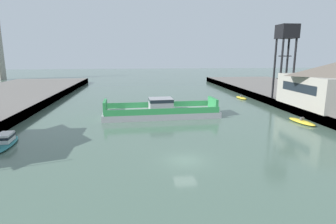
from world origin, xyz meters
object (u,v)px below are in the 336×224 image
(moored_boat_near_left, at_px, (241,98))
(moored_boat_mid_left, at_px, (5,141))
(moored_boat_near_right, at_px, (302,122))
(crane_tower, at_px, (286,39))
(chain_ferry, at_px, (161,111))

(moored_boat_near_left, height_order, moored_boat_mid_left, moored_boat_mid_left)
(moored_boat_near_right, bearing_deg, crane_tower, 74.11)
(chain_ferry, relative_size, crane_tower, 1.36)
(chain_ferry, height_order, moored_boat_mid_left, chain_ferry)
(moored_boat_near_right, height_order, moored_boat_mid_left, moored_boat_mid_left)
(moored_boat_near_left, distance_m, moored_boat_mid_left, 56.08)
(moored_boat_near_left, relative_size, moored_boat_near_right, 0.84)
(chain_ferry, relative_size, moored_boat_mid_left, 2.74)
(moored_boat_near_right, relative_size, moored_boat_mid_left, 0.78)
(moored_boat_near_left, height_order, moored_boat_near_right, moored_boat_near_right)
(moored_boat_mid_left, height_order, crane_tower, crane_tower)
(chain_ferry, bearing_deg, moored_boat_mid_left, -145.57)
(crane_tower, bearing_deg, moored_boat_near_left, 111.26)
(moored_boat_near_left, xyz_separation_m, moored_boat_near_right, (0.42, -26.84, 0.04))
(moored_boat_mid_left, bearing_deg, moored_boat_near_right, 8.54)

